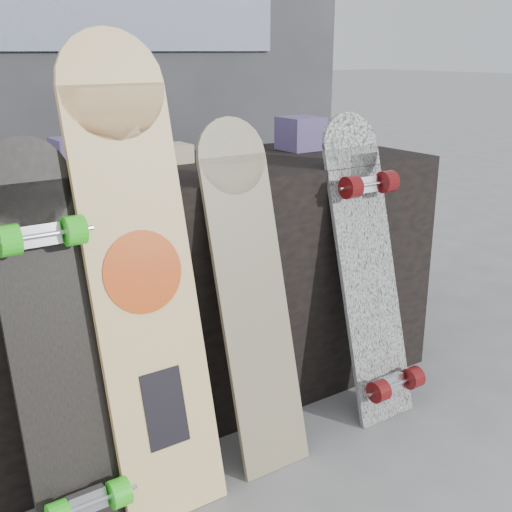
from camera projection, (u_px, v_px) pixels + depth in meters
ground at (288, 457)px, 1.90m from camera, size 60.00×60.00×0.00m
vendor_table at (202, 283)px, 2.18m from camera, size 1.60×0.60×0.80m
booth at (95, 63)px, 2.63m from camera, size 2.40×0.22×2.20m
merch_box_purple at (84, 153)px, 1.97m from camera, size 0.18×0.12×0.10m
merch_box_small at (301, 133)px, 2.37m from camera, size 0.14×0.14×0.12m
merch_box_flat at (157, 155)px, 2.08m from camera, size 0.22×0.10×0.06m
longboard_geisha at (140, 265)px, 1.61m from camera, size 0.28×0.33×1.21m
longboard_celtic at (251, 285)px, 1.81m from camera, size 0.22×0.28×0.98m
longboard_cascadia at (370, 265)px, 2.05m from camera, size 0.22×0.33×0.97m
skateboard_dark at (56, 342)px, 1.51m from camera, size 0.22×0.32×0.97m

